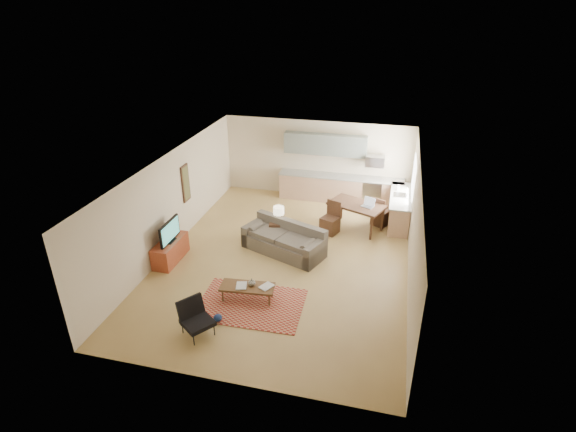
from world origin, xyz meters
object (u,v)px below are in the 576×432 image
(coffee_table, at_px, (248,293))
(armchair, at_px, (197,319))
(console_table, at_px, (279,232))
(dining_table, at_px, (356,216))
(sofa, at_px, (284,239))
(tv_credenza, at_px, (170,251))

(coffee_table, relative_size, armchair, 1.64)
(coffee_table, height_order, armchair, armchair)
(armchair, bearing_deg, console_table, 28.18)
(armchair, xyz_separation_m, dining_table, (2.69, 5.63, 0.02))
(armchair, relative_size, console_table, 1.22)
(sofa, xyz_separation_m, tv_credenza, (-2.85, -1.14, -0.12))
(armchair, bearing_deg, sofa, 23.01)
(armchair, distance_m, tv_credenza, 3.23)
(tv_credenza, bearing_deg, sofa, 21.87)
(coffee_table, bearing_deg, dining_table, 58.63)
(console_table, height_order, dining_table, dining_table)
(coffee_table, distance_m, console_table, 2.85)
(sofa, bearing_deg, tv_credenza, -136.58)
(sofa, distance_m, dining_table, 2.61)
(tv_credenza, distance_m, dining_table, 5.55)
(sofa, height_order, tv_credenza, sofa)
(armchair, distance_m, console_table, 4.29)
(sofa, relative_size, tv_credenza, 1.87)
(sofa, xyz_separation_m, armchair, (-0.90, -3.73, -0.03))
(console_table, bearing_deg, sofa, -74.42)
(coffee_table, distance_m, armchair, 1.55)
(sofa, bearing_deg, console_table, 139.14)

